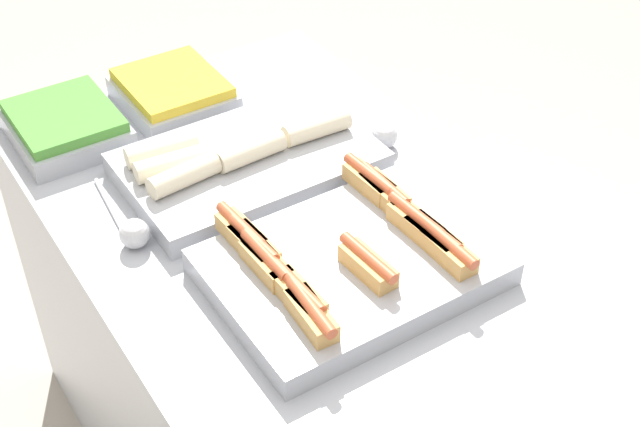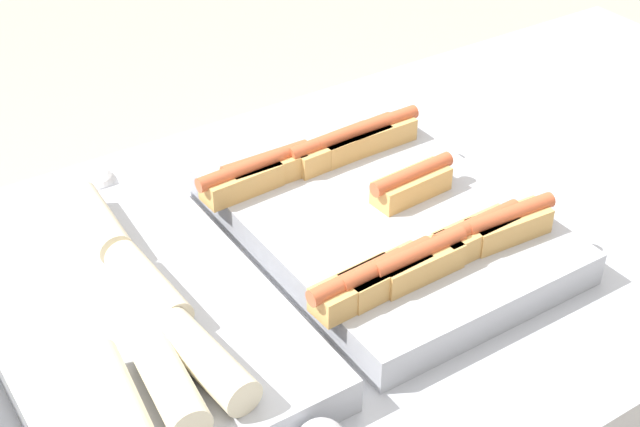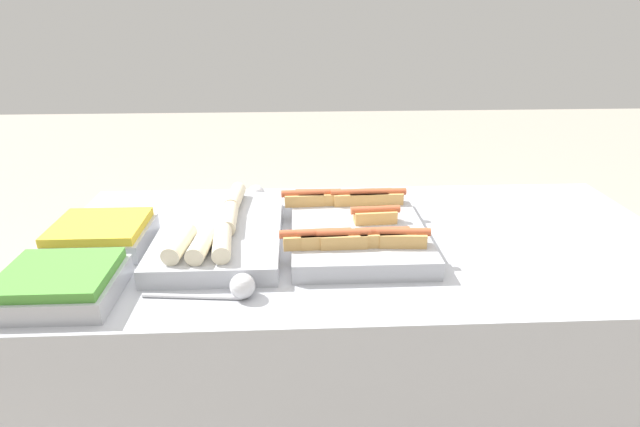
% 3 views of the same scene
% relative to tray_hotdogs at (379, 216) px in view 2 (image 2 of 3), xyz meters
% --- Properties ---
extents(tray_hotdogs, '(0.40, 0.50, 0.10)m').
position_rel_tray_hotdogs_xyz_m(tray_hotdogs, '(0.00, 0.00, 0.00)').
color(tray_hotdogs, '#A8AAB2').
rests_on(tray_hotdogs, counter).
extents(tray_wraps, '(0.33, 0.52, 0.10)m').
position_rel_tray_hotdogs_xyz_m(tray_wraps, '(-0.38, -0.01, -0.00)').
color(tray_wraps, '#A8AAB2').
rests_on(tray_wraps, counter).
extents(serving_spoon_far, '(0.24, 0.06, 0.06)m').
position_rel_tray_hotdogs_xyz_m(serving_spoon_far, '(-0.31, 0.30, -0.01)').
color(serving_spoon_far, silver).
rests_on(serving_spoon_far, counter).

